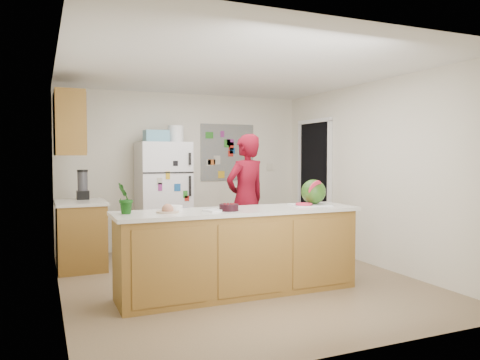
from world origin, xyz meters
name	(u,v)px	position (x,y,z in m)	size (l,w,h in m)	color
floor	(238,281)	(0.00, 0.00, -0.01)	(4.00, 4.50, 0.02)	brown
wall_back	(184,171)	(0.00, 2.26, 1.25)	(4.00, 0.02, 2.50)	beige
wall_left	(57,180)	(-2.01, 0.00, 1.25)	(0.02, 4.50, 2.50)	beige
wall_right	(374,174)	(2.01, 0.00, 1.25)	(0.02, 4.50, 2.50)	beige
ceiling	(238,70)	(0.00, 0.00, 2.51)	(4.00, 4.50, 0.02)	white
doorway	(315,185)	(1.99, 1.45, 1.02)	(0.03, 0.85, 2.04)	black
peninsula_base	(239,253)	(-0.20, -0.50, 0.44)	(2.60, 0.62, 0.88)	brown
peninsula_top	(239,211)	(-0.20, -0.50, 0.90)	(2.68, 0.70, 0.04)	silver
side_counter_base	(81,236)	(-1.69, 1.35, 0.43)	(0.60, 0.80, 0.86)	brown
side_counter_top	(80,202)	(-1.69, 1.35, 0.88)	(0.64, 0.84, 0.04)	silver
upper_cabinets	(69,124)	(-1.82, 1.30, 1.90)	(0.35, 1.00, 0.80)	brown
refrigerator	(163,198)	(-0.45, 1.88, 0.85)	(0.75, 0.70, 1.70)	silver
fridge_top_bin	(156,136)	(-0.55, 1.88, 1.79)	(0.35, 0.28, 0.18)	#5999B2
photo_collage	(227,152)	(0.75, 2.24, 1.55)	(0.95, 0.01, 0.95)	slate
person	(246,199)	(0.44, 0.76, 0.90)	(0.65, 0.43, 1.79)	maroon
blender_appliance	(83,186)	(-1.64, 1.57, 1.09)	(0.13, 0.13, 0.38)	black
cutting_board	(310,205)	(0.71, -0.47, 0.93)	(0.44, 0.33, 0.01)	white
watermelon	(313,192)	(0.77, -0.45, 1.08)	(0.29, 0.29, 0.29)	#275410
watermelon_slice	(304,204)	(0.60, -0.52, 0.94)	(0.19, 0.19, 0.02)	red
cherry_bowl	(229,207)	(-0.36, -0.59, 0.96)	(0.20, 0.20, 0.07)	black
white_bowl	(174,208)	(-0.90, -0.41, 0.95)	(0.18, 0.18, 0.06)	white
cobalt_bowl	(228,209)	(-0.37, -0.61, 0.95)	(0.12, 0.12, 0.05)	#040859
plate	(168,212)	(-0.99, -0.49, 0.93)	(0.23, 0.23, 0.02)	#BDA992
paper_towel	(213,210)	(-0.52, -0.58, 0.93)	(0.18, 0.16, 0.02)	white
keys	(322,205)	(0.80, -0.58, 0.93)	(0.09, 0.04, 0.01)	gray
potted_plant	(125,198)	(-1.40, -0.45, 1.08)	(0.17, 0.14, 0.31)	#0B3E0F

